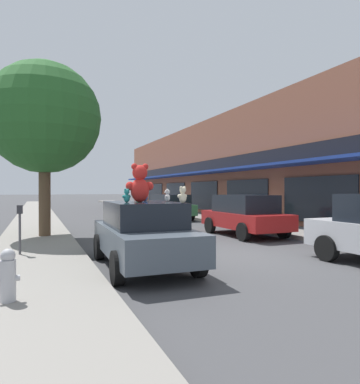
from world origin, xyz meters
name	(u,v)px	position (x,y,z in m)	size (l,w,h in m)	color
ground_plane	(234,256)	(0.00, 0.00, 0.00)	(260.00, 260.00, 0.00)	#424244
sidewalk_near	(37,270)	(-4.96, 0.00, 0.08)	(2.40, 90.00, 0.15)	gray
storefront_row	(291,170)	(14.07, 13.99, 3.39)	(17.36, 37.80, 6.79)	brown
plush_art_car	(143,233)	(-2.67, -0.29, 0.80)	(1.99, 4.19, 1.53)	#4C5660
teddy_bear_giant	(140,184)	(-2.76, -0.37, 1.96)	(0.67, 0.43, 0.89)	red
teddy_bear_cream	(183,195)	(-2.10, -1.32, 1.71)	(0.27, 0.20, 0.36)	beige
teddy_bear_white	(167,195)	(-2.06, -0.31, 1.68)	(0.18, 0.23, 0.31)	white
teddy_bear_blue	(145,194)	(-2.43, 0.33, 1.71)	(0.22, 0.26, 0.36)	blue
teddy_bear_green	(139,194)	(-2.47, 0.74, 1.70)	(0.25, 0.17, 0.34)	green
teddy_bear_teal	(127,196)	(-3.07, -0.38, 1.69)	(0.24, 0.18, 0.32)	teal
parked_car_far_center	(245,214)	(2.66, 3.48, 0.85)	(1.98, 4.03, 1.62)	maroon
parked_car_far_right	(170,206)	(2.66, 11.67, 0.84)	(1.82, 4.46, 1.53)	#336B3D
street_tree	(44,118)	(-4.69, 5.37, 4.42)	(4.04, 4.04, 6.31)	brown
fire_hydrant	(8,275)	(-5.36, -2.32, 0.55)	(0.33, 0.22, 0.79)	#B2B2B7
parking_meter	(20,223)	(-5.36, 1.73, 0.96)	(0.14, 0.10, 1.27)	#4C4C51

